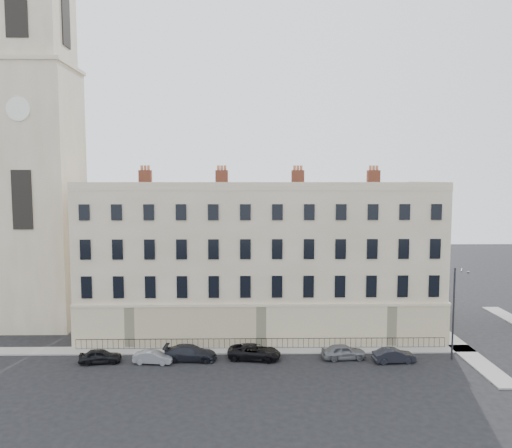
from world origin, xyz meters
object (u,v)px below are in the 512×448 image
object	(u,v)px
car_d	(254,352)
car_f	(394,356)
car_c	(190,353)
car_e	(344,352)
car_b	(153,357)
car_a	(100,356)
streetlamp	(455,309)

from	to	relation	value
car_d	car_f	size ratio (longest dim) A/B	1.28
car_c	car_e	world-z (taller)	car_c
car_e	car_c	bearing A→B (deg)	84.65
car_f	car_b	bearing A→B (deg)	85.07
car_a	car_d	xyz separation A→B (m)	(13.53, 0.71, 0.04)
car_a	car_c	bearing A→B (deg)	-93.67
car_e	car_f	world-z (taller)	car_e
car_d	car_f	world-z (taller)	car_d
car_f	car_d	bearing A→B (deg)	80.78
car_a	car_b	size ratio (longest dim) A/B	1.06
car_f	streetlamp	size ratio (longest dim) A/B	0.45
car_b	streetlamp	size ratio (longest dim) A/B	0.41
car_e	car_b	bearing A→B (deg)	86.96
car_c	streetlamp	bearing A→B (deg)	-86.94
car_c	car_f	distance (m)	18.01
car_d	car_e	world-z (taller)	car_e
car_d	streetlamp	size ratio (longest dim) A/B	0.57
car_b	car_e	bearing A→B (deg)	-80.79
car_a	car_f	size ratio (longest dim) A/B	0.98
car_d	car_e	distance (m)	8.00
car_a	streetlamp	size ratio (longest dim) A/B	0.44
car_f	car_a	bearing A→B (deg)	84.76
car_a	car_d	world-z (taller)	car_d
car_a	car_e	world-z (taller)	car_e
car_c	streetlamp	xyz separation A→B (m)	(23.45, -0.24, 3.93)
car_c	car_e	bearing A→B (deg)	-86.02
streetlamp	car_a	bearing A→B (deg)	-155.52
car_a	streetlamp	world-z (taller)	streetlamp
car_d	car_f	distance (m)	12.32
car_a	car_c	world-z (taller)	car_c
car_d	streetlamp	bearing A→B (deg)	-82.89
car_d	car_b	bearing A→B (deg)	104.10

